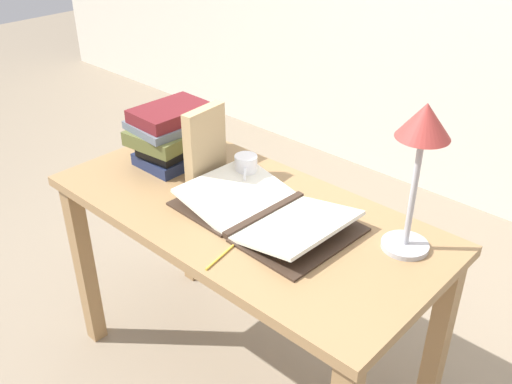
% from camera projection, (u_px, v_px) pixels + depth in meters
% --- Properties ---
extents(ground_plane, '(12.00, 12.00, 0.00)m').
position_uv_depth(ground_plane, '(246.00, 374.00, 2.24)').
color(ground_plane, gray).
extents(reading_desk, '(1.32, 0.65, 0.77)m').
position_uv_depth(reading_desk, '(244.00, 238.00, 1.91)').
color(reading_desk, '#937047').
rests_on(reading_desk, ground_plane).
extents(open_book, '(0.58, 0.38, 0.07)m').
position_uv_depth(open_book, '(265.00, 212.00, 1.79)').
color(open_book, '#38281E').
rests_on(open_book, reading_desk).
extents(book_stack_tall, '(0.25, 0.32, 0.22)m').
position_uv_depth(book_stack_tall, '(172.00, 134.00, 2.08)').
color(book_stack_tall, '#1E284C').
rests_on(book_stack_tall, reading_desk).
extents(book_standing_upright, '(0.05, 0.17, 0.27)m').
position_uv_depth(book_standing_upright, '(205.00, 146.00, 1.93)').
color(book_standing_upright, tan).
rests_on(book_standing_upright, reading_desk).
extents(reading_lamp, '(0.15, 0.15, 0.45)m').
position_uv_depth(reading_lamp, '(422.00, 141.00, 1.49)').
color(reading_lamp, '#ADADB2').
rests_on(reading_lamp, reading_desk).
extents(coffee_mug, '(0.09, 0.10, 0.10)m').
position_uv_depth(coffee_mug, '(246.00, 169.00, 1.97)').
color(coffee_mug, white).
rests_on(coffee_mug, reading_desk).
extents(pencil, '(0.04, 0.16, 0.01)m').
position_uv_depth(pencil, '(223.00, 255.00, 1.63)').
color(pencil, gold).
rests_on(pencil, reading_desk).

